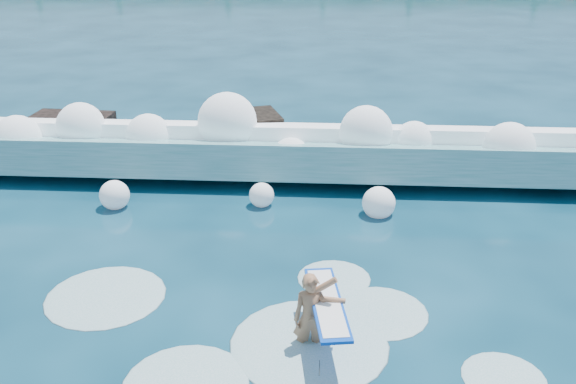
% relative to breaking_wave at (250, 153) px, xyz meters
% --- Properties ---
extents(ground, '(200.00, 200.00, 0.00)m').
position_rel_breaking_wave_xyz_m(ground, '(-0.10, -6.28, -0.60)').
color(ground, '#072839').
rests_on(ground, ground).
extents(breaking_wave, '(19.96, 3.04, 1.72)m').
position_rel_breaking_wave_xyz_m(breaking_wave, '(0.00, 0.00, 0.00)').
color(breaking_wave, teal).
rests_on(breaking_wave, ground).
extents(rock_cluster, '(8.31, 3.52, 1.49)m').
position_rel_breaking_wave_xyz_m(rock_cluster, '(-3.44, 1.35, -0.13)').
color(rock_cluster, black).
rests_on(rock_cluster, ground).
extents(surfer_with_board, '(1.05, 2.90, 1.70)m').
position_rel_breaking_wave_xyz_m(surfer_with_board, '(2.13, -8.39, 0.03)').
color(surfer_with_board, '#A26C4B').
rests_on(surfer_with_board, ground).
extents(wave_spray, '(15.71, 4.48, 2.44)m').
position_rel_breaking_wave_xyz_m(wave_spray, '(-0.07, -0.17, 0.54)').
color(wave_spray, white).
rests_on(wave_spray, ground).
extents(surf_foam, '(9.37, 5.37, 0.14)m').
position_rel_breaking_wave_xyz_m(surf_foam, '(1.08, -8.05, -0.60)').
color(surf_foam, silver).
rests_on(surf_foam, ground).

